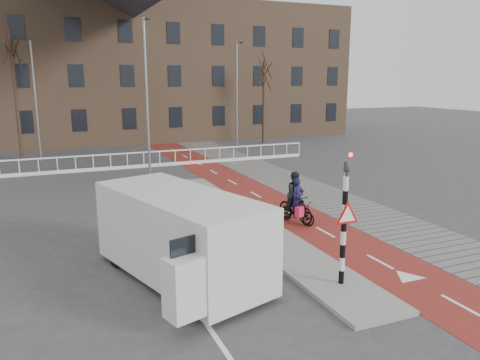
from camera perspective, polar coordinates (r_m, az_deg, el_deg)
name	(u,v)px	position (r m, az deg, el deg)	size (l,w,h in m)	color
ground	(319,258)	(14.83, 9.66, -9.33)	(120.00, 120.00, 0.00)	#38383A
bike_lane	(240,186)	(24.00, -0.06, -0.73)	(2.50, 60.00, 0.01)	maroon
sidewalk	(288,181)	(25.19, 5.83, -0.17)	(3.00, 60.00, 0.01)	slate
curb_island	(247,222)	(17.83, 0.86, -5.20)	(1.80, 16.00, 0.12)	gray
traffic_signal	(345,215)	(12.29, 12.66, -4.24)	(0.80, 0.80, 3.68)	black
bollard	(250,218)	(16.87, 1.20, -4.66)	(0.12, 0.12, 0.76)	yellow
cyclist_near	(297,208)	(17.89, 7.00, -3.45)	(1.13, 1.74, 1.74)	black
cyclist_far	(295,201)	(18.01, 6.78, -2.58)	(0.97, 1.89, 1.96)	black
van	(180,235)	(12.87, -7.30, -6.61)	(3.82, 6.03, 2.42)	silver
railing	(93,166)	(29.14, -17.43, 1.64)	(28.00, 0.10, 0.99)	silver
townhouse_row	(94,50)	(43.87, -17.40, 14.91)	(46.00, 10.00, 15.90)	#7F6047
tree_mid	(16,95)	(34.61, -25.65, 9.32)	(0.22, 0.22, 8.66)	black
tree_right	(264,103)	(39.73, 2.91, 9.38)	(0.22, 0.22, 6.79)	black
streetlight_near	(147,106)	(23.39, -11.25, 8.83)	(0.12, 0.12, 8.19)	slate
streetlight_left	(36,101)	(33.56, -23.64, 8.80)	(0.12, 0.12, 7.91)	slate
streetlight_right	(237,97)	(35.33, -0.39, 10.05)	(0.12, 0.12, 8.04)	slate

